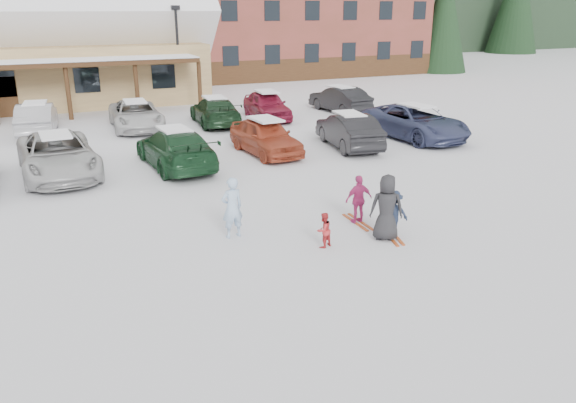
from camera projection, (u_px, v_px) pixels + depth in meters
name	position (u px, v px, depth m)	size (l,w,h in m)	color
ground	(294.00, 254.00, 13.80)	(160.00, 160.00, 0.00)	white
lamp_post	(178.00, 50.00, 33.85)	(0.50, 0.25, 5.86)	black
conifer_1	(445.00, 1.00, 50.98)	(4.84, 4.84, 11.22)	black
conifer_3	(154.00, 15.00, 52.35)	(3.96, 3.96, 9.18)	black
conifer_4	(394.00, 0.00, 64.50)	(5.06, 5.06, 11.73)	black
adult_skier	(232.00, 208.00, 14.55)	(0.60, 0.39, 1.64)	#A3C2E3
toddler_red	(324.00, 230.00, 14.04)	(0.44, 0.35, 0.91)	red
child_navy	(393.00, 214.00, 14.66)	(0.81, 0.47, 1.26)	#1C263D
skis_child_navy	(392.00, 235.00, 14.86)	(0.20, 1.40, 0.03)	#B24519
child_magenta	(359.00, 199.00, 15.57)	(0.81, 0.34, 1.38)	#C22F74
skis_child_magenta	(358.00, 222.00, 15.79)	(0.20, 1.40, 0.03)	#B24519
bystander_dark	(387.00, 208.00, 14.39)	(0.85, 0.55, 1.74)	#252427
parked_car_2	(58.00, 155.00, 19.95)	(2.51, 5.43, 1.51)	#BBBBBB
parked_car_3	(175.00, 148.00, 21.03)	(2.06, 5.08, 1.47)	#173D20
parked_car_4	(266.00, 136.00, 22.98)	(1.73, 4.29, 1.46)	#AC4327
parked_car_5	(349.00, 131.00, 24.06)	(1.56, 4.46, 1.47)	black
parked_car_6	(415.00, 122.00, 25.70)	(2.55, 5.53, 1.54)	#373E63
parked_car_9	(37.00, 119.00, 26.60)	(1.58, 4.53, 1.49)	#AEADB3
parked_car_10	(136.00, 115.00, 27.76)	(2.31, 5.01, 1.39)	silver
parked_car_11	(215.00, 111.00, 28.79)	(1.96, 4.83, 1.40)	#16321B
parked_car_12	(267.00, 105.00, 30.20)	(1.77, 4.40, 1.50)	maroon
parked_car_13	(340.00, 99.00, 32.33)	(1.54, 4.40, 1.45)	black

